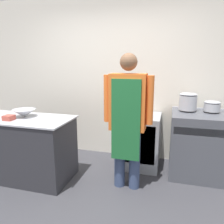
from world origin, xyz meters
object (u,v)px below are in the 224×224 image
mixing_bowl (24,113)px  sauce_pot (212,106)px  stock_pot (188,101)px  fridge_unit (139,140)px  person_cook (128,115)px  stove (198,144)px  plastic_tub (9,118)px

mixing_bowl → sauce_pot: bearing=17.2°
stock_pot → fridge_unit: bearing=-175.4°
person_cook → mixing_bowl: size_ratio=5.47×
fridge_unit → stock_pot: bearing=4.6°
stove → plastic_tub: 2.64m
fridge_unit → mixing_bowl: size_ratio=2.62×
mixing_bowl → person_cook: bearing=2.2°
fridge_unit → plastic_tub: (-1.60, -0.94, 0.49)m
fridge_unit → stove: bearing=-4.4°
fridge_unit → stock_pot: stock_pot is taller
mixing_bowl → fridge_unit: bearing=25.6°
person_cook → sauce_pot: (1.07, 0.73, 0.03)m
stove → plastic_tub: bearing=-160.5°
stock_pot → sauce_pot: 0.33m
plastic_tub → sauce_pot: bearing=20.8°
mixing_bowl → sauce_pot: sauce_pot is taller
plastic_tub → person_cook: bearing=9.8°
fridge_unit → plastic_tub: plastic_tub is taller
stove → mixing_bowl: (-2.38, -0.66, 0.47)m
fridge_unit → person_cook: (-0.06, -0.67, 0.57)m
stove → stock_pot: stock_pot is taller
mixing_bowl → stock_pot: stock_pot is taller
stove → fridge_unit: size_ratio=1.13×
person_cook → stock_pot: person_cook is taller
plastic_tub → mixing_bowl: bearing=69.5°
stock_pot → stove: bearing=-35.2°
person_cook → sauce_pot: 1.30m
stove → sauce_pot: bearing=38.5°
mixing_bowl → stock_pot: size_ratio=1.25×
person_cook → stock_pot: bearing=44.3°
mixing_bowl → stock_pot: 2.34m
fridge_unit → sauce_pot: 1.18m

